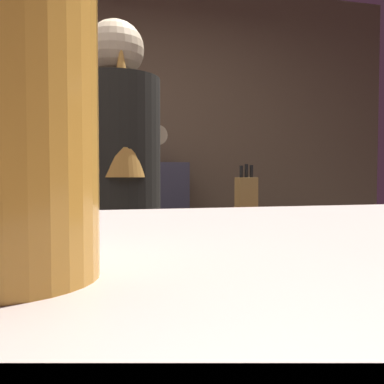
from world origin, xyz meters
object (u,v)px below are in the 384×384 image
mixing_bowl (37,214)px  bottle_vinegar (105,150)px  chefs_knife (168,217)px  bottle_hot_sauce (89,151)px  bottle_soy (96,148)px  bartender (117,207)px  knife_block (246,196)px

mixing_bowl → bottle_vinegar: bearing=71.9°
chefs_knife → bottle_hot_sauce: (-0.37, 1.25, 0.39)m
bottle_soy → bottle_vinegar: bottle_soy is taller
mixing_bowl → chefs_knife: 0.63m
mixing_bowl → bottle_hot_sauce: size_ratio=0.79×
mixing_bowl → bottle_soy: (0.30, 1.04, 0.39)m
bottle_hot_sauce → chefs_knife: bearing=-73.4°
bottle_hot_sauce → bartender: bearing=-86.7°
mixing_bowl → bottle_soy: size_ratio=0.64×
chefs_knife → bottle_vinegar: bottle_vinegar is taller
bottle_soy → bartender: bearing=-88.2°
mixing_bowl → chefs_knife: mixing_bowl is taller
knife_block → mixing_bowl: bearing=175.3°
bottle_hot_sauce → knife_block: bearing=-57.9°
mixing_bowl → bottle_soy: bottle_soy is taller
bartender → knife_block: size_ratio=6.30×
bartender → mixing_bowl: 0.61m
chefs_knife → bottle_hot_sauce: 1.36m
knife_block → mixing_bowl: knife_block is taller
knife_block → bottle_vinegar: 1.42m
bartender → bottle_soy: bartender is taller
knife_block → bottle_vinegar: bearing=118.9°
mixing_bowl → bottle_vinegar: (0.37, 1.13, 0.38)m
bottle_vinegar → knife_block: bearing=-61.1°
bartender → bottle_vinegar: bartender is taller
bartender → bottle_vinegar: bearing=-9.3°
bartender → chefs_knife: bartender is taller
bottle_soy → bottle_hot_sauce: (-0.05, 0.12, -0.02)m
bottle_vinegar → bottle_hot_sauce: (-0.11, 0.03, -0.01)m
chefs_knife → knife_block: bearing=23.0°
knife_block → chefs_knife: size_ratio=1.12×
mixing_bowl → bottle_hot_sauce: bearing=77.7°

